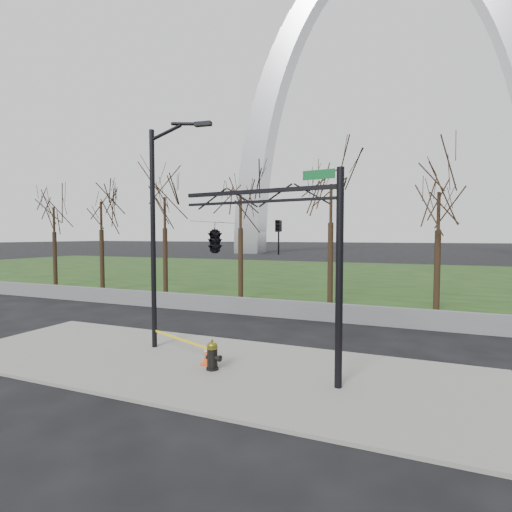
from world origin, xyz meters
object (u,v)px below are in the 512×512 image
at_px(traffic_cone, 208,354).
at_px(traffic_signal_mast, 236,237).
at_px(fire_hydrant, 213,356).
at_px(street_light, 158,222).

relative_size(traffic_cone, traffic_signal_mast, 0.11).
bearing_deg(fire_hydrant, street_light, 161.87).
bearing_deg(street_light, fire_hydrant, -31.21).
height_order(traffic_cone, street_light, street_light).
relative_size(fire_hydrant, traffic_cone, 1.35).
xyz_separation_m(fire_hydrant, traffic_signal_mast, (0.58, 0.43, 3.62)).
xyz_separation_m(traffic_cone, street_light, (-2.56, 1.01, 4.25)).
height_order(traffic_cone, traffic_signal_mast, traffic_signal_mast).
bearing_deg(traffic_signal_mast, fire_hydrant, -137.10).
xyz_separation_m(fire_hydrant, traffic_cone, (-0.38, 0.36, -0.08)).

